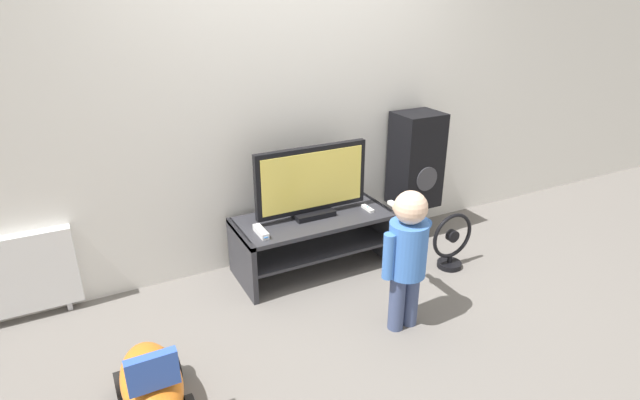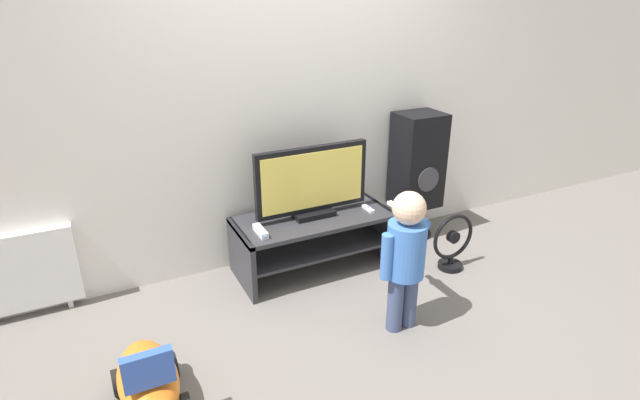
# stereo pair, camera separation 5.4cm
# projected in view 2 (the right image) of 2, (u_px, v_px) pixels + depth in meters

# --- Properties ---
(ground_plane) EXTENTS (16.00, 16.00, 0.00)m
(ground_plane) POSITION_uv_depth(u_px,v_px,m) (330.00, 284.00, 3.55)
(ground_plane) COLOR slate
(wall_back) EXTENTS (10.00, 0.06, 2.60)m
(wall_back) POSITION_uv_depth(u_px,v_px,m) (292.00, 87.00, 3.54)
(wall_back) COLOR silver
(wall_back) RESTS_ON ground_plane
(tv_stand) EXTENTS (1.14, 0.52, 0.43)m
(tv_stand) POSITION_uv_depth(u_px,v_px,m) (314.00, 234.00, 3.65)
(tv_stand) COLOR #2D2D33
(tv_stand) RESTS_ON ground_plane
(television) EXTENTS (0.85, 0.20, 0.52)m
(television) POSITION_uv_depth(u_px,v_px,m) (312.00, 183.00, 3.52)
(television) COLOR black
(television) RESTS_ON tv_stand
(game_console) EXTENTS (0.05, 0.19, 0.04)m
(game_console) POSITION_uv_depth(u_px,v_px,m) (261.00, 231.00, 3.33)
(game_console) COLOR white
(game_console) RESTS_ON tv_stand
(remote_primary) EXTENTS (0.03, 0.13, 0.03)m
(remote_primary) POSITION_uv_depth(u_px,v_px,m) (368.00, 209.00, 3.69)
(remote_primary) COLOR white
(remote_primary) RESTS_ON tv_stand
(child) EXTENTS (0.34, 0.50, 0.90)m
(child) POSITION_uv_depth(u_px,v_px,m) (405.00, 250.00, 2.91)
(child) COLOR #3F4C72
(child) RESTS_ON ground_plane
(speaker_tower) EXTENTS (0.36, 0.33, 1.05)m
(speaker_tower) POSITION_uv_depth(u_px,v_px,m) (417.00, 163.00, 4.04)
(speaker_tower) COLOR black
(speaker_tower) RESTS_ON ground_plane
(floor_fan) EXTENTS (0.36, 0.18, 0.44)m
(floor_fan) POSITION_uv_depth(u_px,v_px,m) (452.00, 244.00, 3.68)
(floor_fan) COLOR black
(floor_fan) RESTS_ON ground_plane
(ride_on_toy) EXTENTS (0.33, 0.59, 0.44)m
(ride_on_toy) POSITION_uv_depth(u_px,v_px,m) (148.00, 380.00, 2.44)
(ride_on_toy) COLOR orange
(ride_on_toy) RESTS_ON ground_plane
(radiator) EXTENTS (0.64, 0.08, 0.58)m
(radiator) POSITION_uv_depth(u_px,v_px,m) (22.00, 272.00, 3.09)
(radiator) COLOR white
(radiator) RESTS_ON ground_plane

